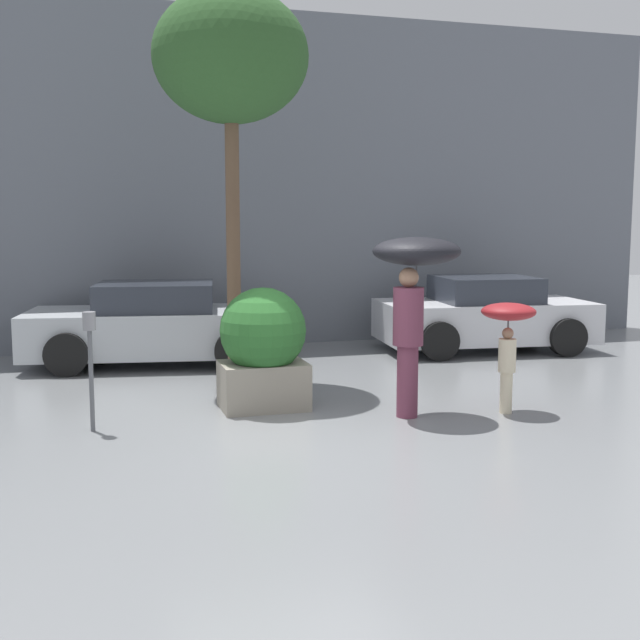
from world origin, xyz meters
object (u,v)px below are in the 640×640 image
person_child (508,326)px  street_tree (231,59)px  parked_car_far (484,316)px  person_adult (414,277)px  parked_car_near (156,326)px  planter_box (263,346)px  parking_meter (90,346)px

person_child → street_tree: street_tree is taller
parked_car_far → street_tree: street_tree is taller
parked_car_far → person_adult: bearing=148.6°
parked_car_far → street_tree: bearing=115.4°
person_child → street_tree: size_ratio=0.25×
person_child → parked_car_near: person_child is taller
parked_car_far → street_tree: (-4.78, -1.70, 3.82)m
person_child → parked_car_near: 5.87m
planter_box → person_child: planter_box is taller
street_tree → parking_meter: (-1.95, -2.04, -3.49)m
parked_car_far → parking_meter: size_ratio=2.89×
person_adult → person_child: size_ratio=1.60×
planter_box → person_adult: 2.02m
person_adult → parking_meter: bearing=140.6°
person_child → parking_meter: size_ratio=1.00×
planter_box → parking_meter: planter_box is taller
parked_car_near → parking_meter: bearing=174.6°
parked_car_far → person_child: bearing=161.3°
person_adult → parked_car_far: 5.19m
person_child → street_tree: (-2.85, 2.52, 3.39)m
parked_car_near → street_tree: (0.91, -1.97, 3.82)m
person_child → parked_car_near: bearing=70.2°
parking_meter → street_tree: bearing=46.3°
parked_car_far → parking_meter: parking_meter is taller
parked_car_near → parked_car_far: same height
parked_car_near → planter_box: bearing=-155.0°
planter_box → parked_car_far: bearing=34.4°
person_child → parking_meter: bearing=114.6°
parked_car_near → person_adult: bearing=-139.7°
person_child → parked_car_near: (-3.76, 4.49, -0.43)m
person_adult → parked_car_far: person_adult is taller
parking_meter → parked_car_far: bearing=29.1°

